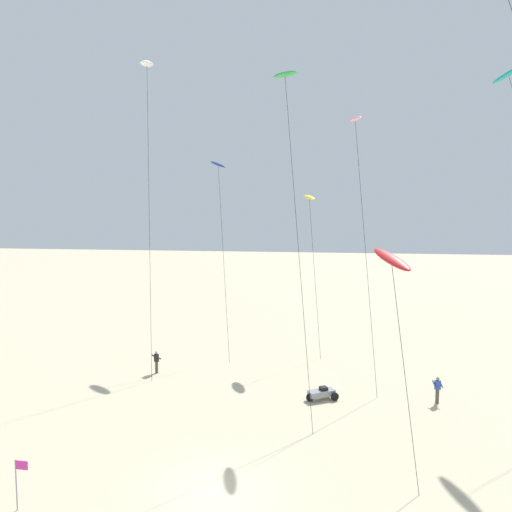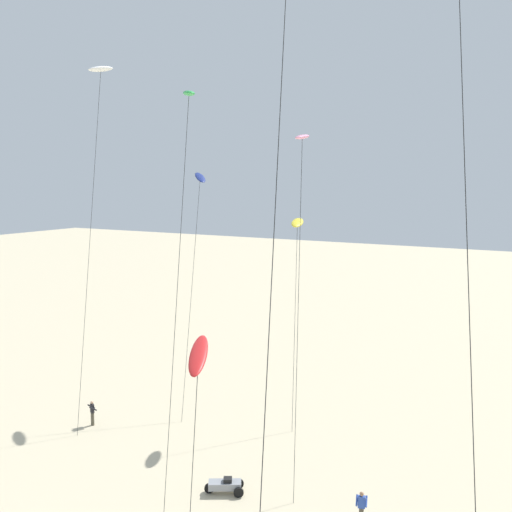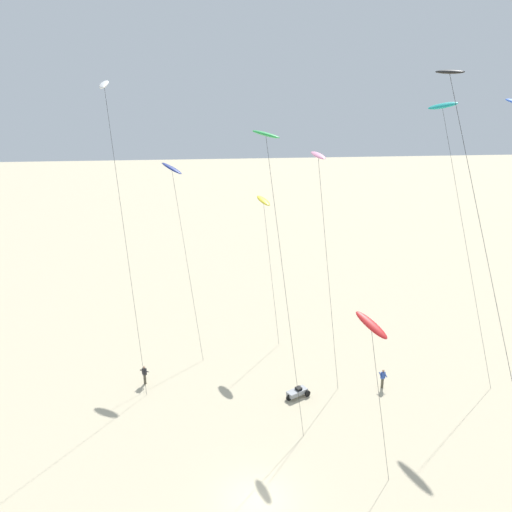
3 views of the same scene
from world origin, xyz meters
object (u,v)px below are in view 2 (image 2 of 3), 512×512
at_px(kite_green, 188,100).
at_px(beach_buggy, 226,485).
at_px(kite_navy, 200,180).
at_px(kite_flyer_nearest, 361,507).
at_px(kite_red, 198,357).
at_px(kite_flyer_middle, 92,412).
at_px(kite_white, 100,73).
at_px(kite_pink, 302,142).
at_px(kite_yellow, 297,224).

bearing_deg(kite_green, beach_buggy, -15.67).
bearing_deg(kite_navy, kite_flyer_nearest, -34.20).
bearing_deg(kite_red, kite_flyer_nearest, 63.11).
xyz_separation_m(kite_green, kite_flyer_middle, (-9.78, 2.29, -19.32)).
bearing_deg(kite_white, kite_navy, 51.41).
xyz_separation_m(kite_flyer_nearest, kite_flyer_middle, (-19.46, 2.36, 0.00)).
relative_size(kite_red, kite_flyer_nearest, 6.16).
xyz_separation_m(kite_pink, kite_white, (-16.11, 1.96, 5.19)).
bearing_deg(kite_pink, kite_red, -83.70).
height_order(kite_red, kite_yellow, kite_yellow).
bearing_deg(kite_red, kite_yellow, 104.51).
bearing_deg(kite_flyer_nearest, kite_red, -116.89).
distance_m(kite_green, kite_yellow, 13.05).
height_order(kite_white, kite_flyer_nearest, kite_white).
bearing_deg(beach_buggy, kite_navy, 128.87).
height_order(kite_navy, kite_yellow, kite_navy).
relative_size(kite_flyer_nearest, beach_buggy, 0.81).
bearing_deg(beach_buggy, kite_white, 154.65).
bearing_deg(kite_white, kite_pink, -6.94).
distance_m(kite_red, kite_pink, 14.55).
height_order(kite_yellow, beach_buggy, kite_yellow).
bearing_deg(kite_flyer_middle, kite_navy, 74.54).
height_order(kite_white, beach_buggy, kite_white).
bearing_deg(kite_green, kite_white, 152.71).
distance_m(kite_navy, kite_yellow, 8.75).
xyz_separation_m(kite_flyer_middle, beach_buggy, (12.32, -3.00, -0.46)).
bearing_deg(kite_red, kite_white, 141.81).
height_order(kite_green, kite_yellow, kite_green).
distance_m(kite_red, kite_flyer_nearest, 12.25).
bearing_deg(kite_pink, kite_navy, 147.80).
bearing_deg(kite_navy, kite_yellow, -3.21).
distance_m(kite_yellow, kite_white, 16.91).
height_order(kite_white, kite_flyer_middle, kite_white).
distance_m(kite_flyer_nearest, kite_flyer_middle, 19.60).
distance_m(kite_flyer_nearest, beach_buggy, 7.18).
height_order(kite_navy, kite_flyer_nearest, kite_navy).
height_order(kite_navy, beach_buggy, kite_navy).
relative_size(kite_navy, kite_green, 0.81).
height_order(kite_green, kite_pink, kite_green).
distance_m(kite_red, kite_flyer_middle, 20.49).
bearing_deg(kite_flyer_nearest, kite_navy, 145.80).
xyz_separation_m(kite_pink, kite_yellow, (-3.54, 6.95, -4.96)).
relative_size(kite_pink, kite_white, 0.78).
bearing_deg(beach_buggy, kite_yellow, 97.63).
distance_m(kite_white, kite_flyer_middle, 22.84).
relative_size(kite_green, kite_pink, 1.11).
bearing_deg(kite_flyer_middle, kite_red, -32.66).
distance_m(kite_red, kite_navy, 24.06).
distance_m(kite_navy, kite_white, 10.03).
bearing_deg(kite_green, kite_navy, 122.39).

